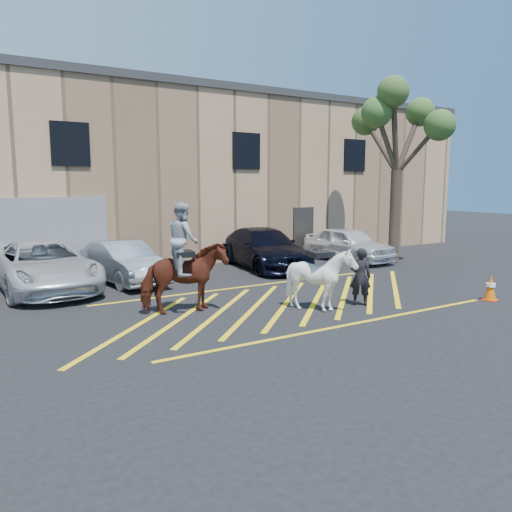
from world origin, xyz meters
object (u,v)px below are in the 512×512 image
car_white_pickup (44,266)px  car_blue_suv (264,248)px  handler (360,277)px  traffic_cone (491,288)px  car_white_suv (348,244)px  mounted_bay (184,269)px  car_silver_sedan (124,262)px  tree (398,122)px  saddled_white (321,279)px

car_white_pickup → car_blue_suv: size_ratio=1.05×
handler → traffic_cone: size_ratio=2.14×
car_white_pickup → car_white_suv: 11.99m
car_white_pickup → mounted_bay: size_ratio=1.97×
car_silver_sedan → handler: size_ratio=2.66×
handler → tree: tree is taller
handler → traffic_cone: (3.51, -1.51, -0.41)m
car_white_suv → mounted_bay: size_ratio=1.52×
car_blue_suv → car_white_suv: car_blue_suv is taller
car_white_pickup → traffic_cone: (10.46, -7.91, -0.40)m
mounted_bay → handler: bearing=-21.3°
handler → car_blue_suv: bearing=-59.8°
car_white_pickup → mounted_bay: bearing=-64.2°
mounted_bay → traffic_cone: 8.55m
car_blue_suv → saddled_white: bearing=-102.8°
mounted_bay → tree: size_ratio=0.38×
car_silver_sedan → saddled_white: 7.07m
car_silver_sedan → handler: bearing=-62.2°
saddled_white → tree: tree is taller
car_silver_sedan → car_blue_suv: size_ratio=0.79×
mounted_bay → traffic_cone: bearing=-22.2°
car_white_pickup → traffic_cone: size_ratio=7.54×
car_white_suv → saddled_white: 8.70m
car_silver_sedan → traffic_cone: size_ratio=5.69×
car_white_suv → car_silver_sedan: bearing=173.2°
car_silver_sedan → car_blue_suv: car_blue_suv is taller
car_white_pickup → tree: bearing=-10.1°
car_white_pickup → traffic_cone: 13.12m
car_silver_sedan → handler: handler is taller
car_white_suv → saddled_white: size_ratio=2.51×
car_white_pickup → car_silver_sedan: bearing=-3.5°
car_white_pickup → car_silver_sedan: size_ratio=1.33×
car_white_pickup → handler: size_ratio=3.53×
car_blue_suv → tree: 7.41m
car_silver_sedan → handler: (4.49, -6.38, 0.10)m
saddled_white → traffic_cone: bearing=-18.4°
saddled_white → tree: bearing=31.6°
car_white_pickup → tree: (13.28, -1.64, 4.93)m
car_blue_suv → mounted_bay: (-5.45, -4.80, 0.37)m
mounted_bay → saddled_white: size_ratio=1.65×
car_white_pickup → handler: handler is taller
handler → saddled_white: (-1.27, 0.09, 0.05)m
car_white_suv → saddled_white: bearing=-141.5°
car_white_suv → handler: (-5.03, -6.08, 0.05)m
car_white_suv → saddled_white: saddled_white is taller
handler → traffic_cone: 3.84m
car_blue_suv → traffic_cone: size_ratio=7.20×
mounted_bay → traffic_cone: mounted_bay is taller
car_white_pickup → car_white_suv: (11.98, -0.32, -0.04)m
car_white_pickup → mounted_bay: (2.58, -4.69, 0.36)m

